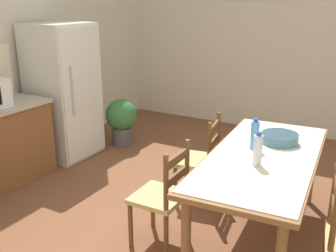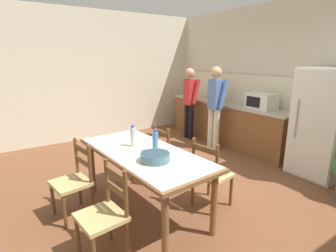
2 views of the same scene
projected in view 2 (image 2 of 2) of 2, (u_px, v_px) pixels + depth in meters
ground_plane at (177, 190)px, 3.82m from camera, size 8.32×8.32×0.00m
wall_back at (294, 80)px, 4.88m from camera, size 6.52×0.12×2.90m
wall_left at (96, 76)px, 6.07m from camera, size 0.12×5.20×2.90m
kitchen_counter at (227, 122)px, 5.87m from camera, size 3.15×0.66×0.91m
counter_splashback at (239, 88)px, 5.84m from camera, size 3.11×0.03×0.60m
refrigerator at (322, 124)px, 4.10m from camera, size 0.73×0.73×1.72m
microwave at (262, 101)px, 4.99m from camera, size 0.50×0.39×0.30m
paper_bag at (215, 92)px, 5.99m from camera, size 0.24×0.16×0.36m
dining_table at (144, 158)px, 3.14m from camera, size 1.96×0.97×0.79m
bottle_near_centre at (133, 136)px, 3.27m from camera, size 0.07×0.07×0.27m
bottle_off_centre at (155, 141)px, 3.08m from camera, size 0.07×0.07×0.27m
serving_bowl at (155, 156)px, 2.81m from camera, size 0.32×0.32×0.09m
chair_side_near_right at (105, 214)px, 2.46m from camera, size 0.46×0.44×0.91m
chair_side_near_left at (74, 181)px, 3.12m from camera, size 0.48×0.46×0.91m
chair_side_far_left at (169, 155)px, 3.96m from camera, size 0.42×0.41×0.91m
chair_side_far_right at (211, 174)px, 3.30m from camera, size 0.48×0.46×0.91m
person_at_sink at (190, 100)px, 6.03m from camera, size 0.41×0.28×1.63m
person_at_counter at (215, 104)px, 5.32m from camera, size 0.43×0.29×1.70m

